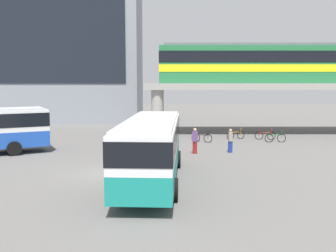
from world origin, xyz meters
name	(u,v)px	position (x,y,z in m)	size (l,w,h in m)	color
ground_plane	(128,145)	(0.00, 10.00, 0.00)	(120.00, 120.00, 0.00)	#605E5B
station_building	(42,51)	(-13.34, 30.42, 9.12)	(25.93, 10.73, 18.23)	gray
elevated_platform	(284,91)	(14.65, 17.45, 4.22)	(27.13, 6.32, 4.94)	#9E9B93
train	(276,63)	(13.82, 17.45, 6.91)	(22.78, 2.96, 3.84)	#26723F
bus_main	(153,143)	(2.49, -1.95, 1.99)	(3.14, 11.15, 3.22)	teal
bicycle_red	(266,136)	(11.91, 12.93, 0.36)	(1.78, 0.32, 1.04)	black
bicycle_orange	(237,135)	(9.35, 13.24, 0.36)	(1.70, 0.67, 1.04)	black
bicycle_green	(276,138)	(12.39, 11.39, 0.36)	(1.79, 0.07, 1.04)	black
bicycle_black	(203,138)	(6.17, 11.39, 0.36)	(1.72, 0.61, 1.04)	black
pedestrian_by_bike_rack	(231,141)	(7.80, 6.51, 0.81)	(0.32, 0.40, 1.71)	navy
pedestrian_walking_across	(196,142)	(5.22, 6.10, 0.86)	(0.44, 0.48, 1.82)	maroon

